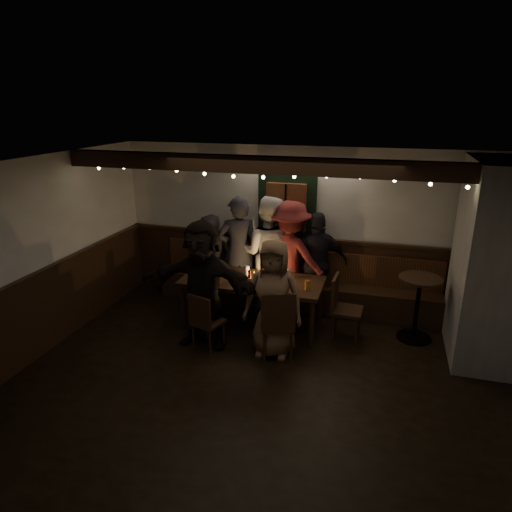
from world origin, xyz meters
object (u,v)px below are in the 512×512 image
(person_e, at_px, (317,263))
(dining_table, at_px, (252,284))
(person_g, at_px, (273,299))
(person_b, at_px, (238,252))
(chair_near_right, at_px, (277,321))
(person_d, at_px, (290,257))
(person_c, at_px, (268,253))
(person_f, at_px, (203,284))
(high_top, at_px, (418,300))
(chair_near_left, at_px, (204,319))
(chair_end, at_px, (341,304))
(person_a, at_px, (211,258))

(person_e, bearing_deg, dining_table, 18.13)
(person_g, bearing_deg, person_b, 122.46)
(chair_near_right, height_order, person_d, person_d)
(person_e, bearing_deg, person_c, -20.47)
(dining_table, bearing_deg, person_c, 86.10)
(dining_table, height_order, person_f, person_f)
(chair_near_right, xyz_separation_m, high_top, (1.78, 1.06, 0.05))
(person_b, distance_m, person_f, 1.37)
(dining_table, distance_m, person_g, 0.87)
(person_d, bearing_deg, chair_near_left, 74.84)
(dining_table, bearing_deg, chair_near_right, -54.09)
(chair_near_left, xyz_separation_m, chair_near_right, (1.00, 0.06, 0.08))
(dining_table, xyz_separation_m, high_top, (2.36, 0.25, -0.09))
(high_top, height_order, person_b, person_b)
(chair_near_left, bearing_deg, person_g, 10.10)
(high_top, bearing_deg, chair_near_right, -149.19)
(person_b, relative_size, person_g, 1.15)
(chair_end, distance_m, high_top, 1.07)
(chair_end, bearing_deg, person_b, 159.74)
(chair_end, distance_m, person_a, 2.37)
(dining_table, relative_size, high_top, 2.22)
(dining_table, relative_size, person_g, 1.30)
(chair_near_right, distance_m, person_a, 2.16)
(person_f, bearing_deg, chair_near_left, -63.92)
(chair_end, xyz_separation_m, person_a, (-2.25, 0.71, 0.23))
(dining_table, relative_size, person_f, 1.17)
(chair_near_left, height_order, chair_end, chair_end)
(person_b, bearing_deg, person_a, -29.42)
(chair_end, xyz_separation_m, person_e, (-0.47, 0.76, 0.30))
(person_c, relative_size, person_f, 1.04)
(chair_end, distance_m, person_d, 1.20)
(person_b, relative_size, person_c, 0.99)
(chair_end, bearing_deg, dining_table, -179.42)
(chair_near_left, bearing_deg, person_a, 107.81)
(high_top, xyz_separation_m, person_a, (-3.29, 0.47, 0.15))
(chair_end, bearing_deg, high_top, 13.06)
(chair_near_left, distance_m, person_f, 0.47)
(chair_near_right, bearing_deg, person_c, 109.25)
(person_b, xyz_separation_m, person_d, (0.85, 0.05, -0.02))
(high_top, bearing_deg, chair_near_left, -157.98)
(person_e, bearing_deg, person_a, -22.58)
(person_c, xyz_separation_m, person_d, (0.37, -0.01, -0.03))
(chair_near_right, distance_m, person_b, 1.82)
(chair_near_left, distance_m, person_c, 1.72)
(person_a, bearing_deg, chair_near_left, 92.72)
(chair_end, relative_size, person_a, 0.62)
(dining_table, bearing_deg, chair_near_left, -115.73)
(high_top, bearing_deg, person_g, -152.68)
(high_top, bearing_deg, chair_end, -166.94)
(dining_table, height_order, chair_near_left, dining_table)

